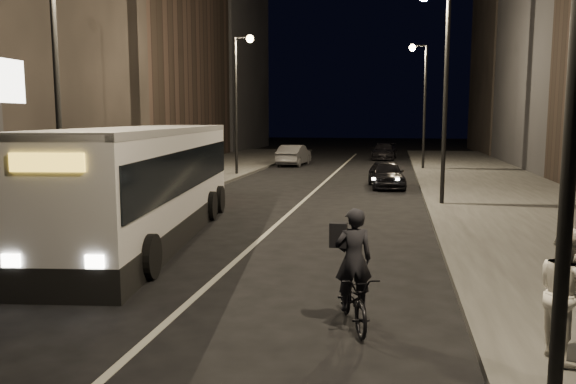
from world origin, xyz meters
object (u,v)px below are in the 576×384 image
at_px(car_far, 384,151).
at_px(cyclist_on_bicycle, 354,287).
at_px(streetlight_left_far, 240,86).
at_px(pedestrian_woman, 567,294).
at_px(streetlight_right_mid, 439,68).
at_px(city_bus, 147,178).
at_px(streetlight_right_far, 421,89).
at_px(streetlight_left_near, 64,49).
at_px(car_mid, 294,155).
at_px(car_near, 386,174).

bearing_deg(car_far, cyclist_on_bicycle, -85.68).
relative_size(streetlight_left_far, pedestrian_woman, 4.40).
xyz_separation_m(streetlight_right_mid, city_bus, (-8.57, -7.45, -3.62)).
xyz_separation_m(streetlight_right_far, pedestrian_woman, (0.79, -30.46, -4.28)).
bearing_deg(pedestrian_woman, streetlight_right_far, -10.45).
relative_size(streetlight_left_near, pedestrian_woman, 4.40).
relative_size(streetlight_right_far, pedestrian_woman, 4.40).
xyz_separation_m(streetlight_right_far, car_mid, (-8.92, 2.32, -4.60)).
xyz_separation_m(pedestrian_woman, car_far, (-3.27, 40.27, -0.40)).
distance_m(pedestrian_woman, car_near, 20.63).
height_order(streetlight_left_near, car_far, streetlight_left_near).
relative_size(streetlight_right_mid, pedestrian_woman, 4.40).
xyz_separation_m(streetlight_right_far, cyclist_on_bicycle, (-2.19, -29.41, -4.68)).
distance_m(streetlight_right_far, car_far, 11.15).
height_order(streetlight_right_mid, streetlight_right_far, same).
height_order(streetlight_right_far, car_far, streetlight_right_far).
distance_m(streetlight_right_far, car_near, 11.23).
distance_m(city_bus, car_near, 15.00).
xyz_separation_m(streetlight_left_far, pedestrian_woman, (11.45, -24.46, -4.28)).
bearing_deg(streetlight_right_mid, pedestrian_woman, -86.89).
xyz_separation_m(streetlight_right_mid, streetlight_left_far, (-10.66, 10.00, 0.00)).
distance_m(streetlight_left_far, city_bus, 17.95).
bearing_deg(streetlight_right_mid, streetlight_right_far, 90.00).
distance_m(city_bus, pedestrian_woman, 11.70).
bearing_deg(car_mid, city_bus, 94.86).
bearing_deg(streetlight_left_far, city_bus, -83.14).
height_order(streetlight_right_mid, car_near, streetlight_right_mid).
distance_m(streetlight_left_far, cyclist_on_bicycle, 25.33).
height_order(streetlight_left_far, car_near, streetlight_left_far).
bearing_deg(streetlight_right_far, city_bus, -110.06).
distance_m(streetlight_left_far, pedestrian_woman, 27.34).
xyz_separation_m(streetlight_left_near, car_far, (8.18, 33.81, -4.68)).
distance_m(car_near, car_far, 19.84).
bearing_deg(streetlight_right_far, streetlight_right_mid, -90.00).
distance_m(streetlight_right_far, cyclist_on_bicycle, 29.86).
bearing_deg(streetlight_right_far, cyclist_on_bicycle, -94.26).
distance_m(cyclist_on_bicycle, car_far, 39.22).
relative_size(streetlight_right_mid, streetlight_left_near, 1.00).
relative_size(streetlight_left_far, city_bus, 0.67).
relative_size(streetlight_left_far, cyclist_on_bicycle, 3.98).
xyz_separation_m(streetlight_right_far, car_far, (-2.48, 9.81, -4.68)).
xyz_separation_m(streetlight_right_far, city_bus, (-8.57, -23.45, -3.62)).
bearing_deg(car_mid, pedestrian_woman, 110.57).
xyz_separation_m(streetlight_left_near, city_bus, (2.10, 0.55, -3.62)).
relative_size(cyclist_on_bicycle, car_far, 0.43).
xyz_separation_m(city_bus, cyclist_on_bicycle, (6.37, -5.96, -1.07)).
height_order(car_mid, car_far, car_mid).
height_order(streetlight_right_mid, streetlight_left_far, same).
relative_size(streetlight_left_near, car_far, 1.72).
bearing_deg(pedestrian_woman, streetlight_left_far, 13.16).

